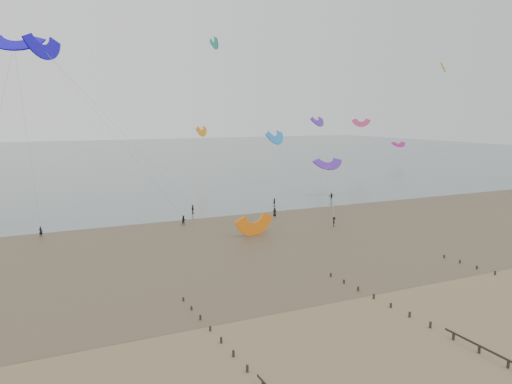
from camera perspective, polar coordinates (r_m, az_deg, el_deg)
ground at (r=48.89m, az=12.62°, el=-14.11°), size 500.00×500.00×0.00m
sea_and_shore at (r=76.02m, az=-6.16°, el=-5.59°), size 500.00×665.00×0.03m
kitesurfer_lead at (r=84.94m, az=-23.39°, el=-4.18°), size 0.71×0.62×1.63m
kitesurfers at (r=96.76m, az=2.96°, el=-1.91°), size 115.91×23.82×1.88m
grounded_kite at (r=79.29m, az=-0.13°, el=-4.93°), size 7.50×6.54×3.51m
kites_airborne at (r=134.14m, az=-19.60°, el=8.72°), size 238.13×93.55×38.63m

